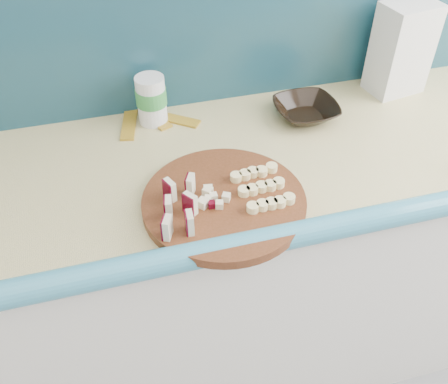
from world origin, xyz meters
TOP-DOWN VIEW (x-y plane):
  - kitchen_counter at (0.10, 1.50)m, footprint 2.20×0.63m
  - backsplash at (0.10, 1.79)m, footprint 2.20×0.02m
  - cutting_board at (-0.06, 1.33)m, footprint 0.39×0.39m
  - apple_wedges at (-0.17, 1.30)m, footprint 0.09×0.15m
  - apple_chunks at (-0.09, 1.33)m, footprint 0.05×0.06m
  - banana_slices at (0.03, 1.33)m, footprint 0.12×0.14m
  - brown_bowl at (0.26, 1.62)m, footprint 0.18×0.18m
  - flour_bag at (0.57, 1.69)m, footprint 0.17×0.13m
  - canister at (-0.16, 1.71)m, footprint 0.08×0.08m
  - banana_peel at (-0.17, 1.72)m, footprint 0.23×0.19m

SIDE VIEW (x-z plane):
  - kitchen_counter at x=0.10m, z-range 0.00..0.91m
  - banana_peel at x=-0.17m, z-range 0.91..0.92m
  - cutting_board at x=-0.06m, z-range 0.91..0.93m
  - brown_bowl at x=0.26m, z-range 0.91..0.95m
  - banana_slices at x=0.03m, z-range 0.93..0.95m
  - apple_chunks at x=-0.09m, z-range 0.93..0.95m
  - apple_wedges at x=-0.17m, z-range 0.93..0.99m
  - canister at x=-0.16m, z-range 0.91..1.05m
  - flour_bag at x=0.57m, z-range 0.91..1.17m
  - backsplash at x=0.10m, z-range 0.91..1.41m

